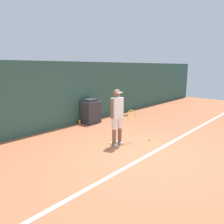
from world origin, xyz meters
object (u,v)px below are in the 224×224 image
at_px(covered_chair, 91,112).
at_px(water_bottle, 80,122).
at_px(tennis_player, 117,114).
at_px(tennis_ball, 149,140).

bearing_deg(covered_chair, water_bottle, 159.74).
xyz_separation_m(covered_chair, water_bottle, (-0.48, 0.18, -0.39)).
relative_size(tennis_player, tennis_ball, 25.24).
xyz_separation_m(tennis_ball, water_bottle, (-0.16, 3.29, 0.07)).
distance_m(tennis_player, water_bottle, 3.01).
bearing_deg(tennis_ball, water_bottle, 92.80).
relative_size(tennis_player, covered_chair, 1.67).
distance_m(tennis_ball, water_bottle, 3.30).
bearing_deg(tennis_player, water_bottle, 84.22).
distance_m(tennis_player, covered_chair, 2.94).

